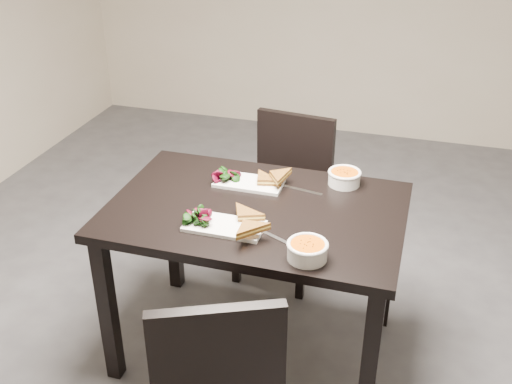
# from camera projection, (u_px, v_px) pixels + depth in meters

# --- Properties ---
(ground) EXTENTS (5.00, 5.00, 0.00)m
(ground) POSITION_uv_depth(u_px,v_px,m) (329.00, 333.00, 2.93)
(ground) COLOR #47474C
(ground) RESTS_ON ground
(table) EXTENTS (1.20, 0.80, 0.75)m
(table) POSITION_uv_depth(u_px,v_px,m) (256.00, 228.00, 2.54)
(table) COLOR black
(table) RESTS_ON ground
(chair_near) EXTENTS (0.56, 0.56, 0.85)m
(chair_near) POSITION_uv_depth(u_px,v_px,m) (217.00, 373.00, 2.05)
(chair_near) COLOR black
(chair_near) RESTS_ON ground
(chair_far) EXTENTS (0.47, 0.47, 0.85)m
(chair_far) POSITION_uv_depth(u_px,v_px,m) (287.00, 187.00, 3.21)
(chair_far) COLOR black
(chair_far) RESTS_ON ground
(plate_near) EXTENTS (0.30, 0.15, 0.02)m
(plate_near) POSITION_uv_depth(u_px,v_px,m) (224.00, 226.00, 2.35)
(plate_near) COLOR white
(plate_near) RESTS_ON table
(sandwich_near) EXTENTS (0.18, 0.16, 0.05)m
(sandwich_near) POSITION_uv_depth(u_px,v_px,m) (241.00, 219.00, 2.33)
(sandwich_near) COLOR brown
(sandwich_near) RESTS_ON plate_near
(salad_near) EXTENTS (0.10, 0.09, 0.04)m
(salad_near) POSITION_uv_depth(u_px,v_px,m) (200.00, 216.00, 2.36)
(salad_near) COLOR black
(salad_near) RESTS_ON plate_near
(soup_bowl_near) EXTENTS (0.15, 0.15, 0.07)m
(soup_bowl_near) POSITION_uv_depth(u_px,v_px,m) (307.00, 250.00, 2.15)
(soup_bowl_near) COLOR white
(soup_bowl_near) RESTS_ON table
(cutlery_near) EXTENTS (0.17, 0.09, 0.00)m
(cutlery_near) POSITION_uv_depth(u_px,v_px,m) (281.00, 240.00, 2.27)
(cutlery_near) COLOR silver
(cutlery_near) RESTS_ON table
(plate_far) EXTENTS (0.30, 0.15, 0.01)m
(plate_far) POSITION_uv_depth(u_px,v_px,m) (249.00, 183.00, 2.66)
(plate_far) COLOR white
(plate_far) RESTS_ON table
(sandwich_far) EXTENTS (0.17, 0.14, 0.05)m
(sandwich_far) POSITION_uv_depth(u_px,v_px,m) (262.00, 180.00, 2.62)
(sandwich_far) COLOR brown
(sandwich_far) RESTS_ON plate_far
(salad_far) EXTENTS (0.09, 0.08, 0.04)m
(salad_far) POSITION_uv_depth(u_px,v_px,m) (227.00, 174.00, 2.68)
(salad_far) COLOR black
(salad_far) RESTS_ON plate_far
(soup_bowl_far) EXTENTS (0.14, 0.14, 0.06)m
(soup_bowl_far) POSITION_uv_depth(u_px,v_px,m) (344.00, 177.00, 2.65)
(soup_bowl_far) COLOR white
(soup_bowl_far) RESTS_ON table
(cutlery_far) EXTENTS (0.18, 0.05, 0.00)m
(cutlery_far) POSITION_uv_depth(u_px,v_px,m) (303.00, 190.00, 2.61)
(cutlery_far) COLOR silver
(cutlery_far) RESTS_ON table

